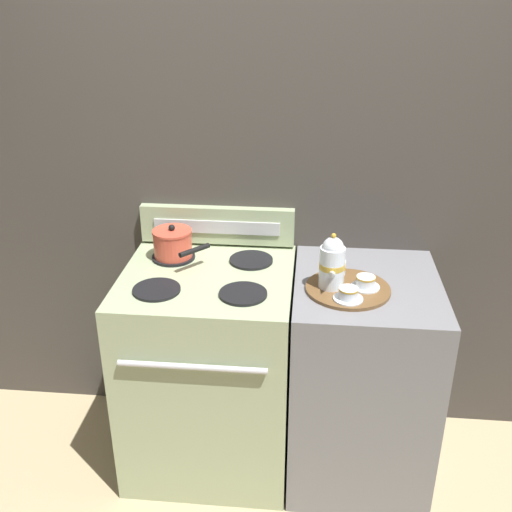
{
  "coord_description": "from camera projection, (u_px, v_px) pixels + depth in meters",
  "views": [
    {
      "loc": [
        0.12,
        -2.17,
        2.06
      ],
      "look_at": [
        -0.1,
        0.04,
        1.01
      ],
      "focal_mm": 42.0,
      "sensor_mm": 36.0,
      "label": 1
    }
  ],
  "objects": [
    {
      "name": "serving_tray",
      "position": [
        348.0,
        289.0,
        2.35
      ],
      "size": [
        0.33,
        0.33,
        0.01
      ],
      "color": "brown",
      "rests_on": "side_counter"
    },
    {
      "name": "teacup_right",
      "position": [
        348.0,
        294.0,
        2.25
      ],
      "size": [
        0.11,
        0.11,
        0.05
      ],
      "color": "silver",
      "rests_on": "serving_tray"
    },
    {
      "name": "creamer_jug",
      "position": [
        338.0,
        267.0,
        2.44
      ],
      "size": [
        0.07,
        0.07,
        0.06
      ],
      "color": "silver",
      "rests_on": "serving_tray"
    },
    {
      "name": "ground_plane",
      "position": [
        276.0,
        453.0,
        2.84
      ],
      "size": [
        6.0,
        6.0,
        0.0
      ],
      "primitive_type": "plane",
      "color": "tan"
    },
    {
      "name": "saucepan",
      "position": [
        173.0,
        243.0,
        2.59
      ],
      "size": [
        0.26,
        0.25,
        0.15
      ],
      "color": "#D14C38",
      "rests_on": "stove"
    },
    {
      "name": "teapot",
      "position": [
        332.0,
        263.0,
        2.31
      ],
      "size": [
        0.1,
        0.16,
        0.23
      ],
      "color": "silver",
      "rests_on": "serving_tray"
    },
    {
      "name": "stove",
      "position": [
        210.0,
        368.0,
        2.67
      ],
      "size": [
        0.71,
        0.7,
        0.95
      ],
      "color": "#9EAD84",
      "rests_on": "ground"
    },
    {
      "name": "wall_back",
      "position": [
        285.0,
        209.0,
        2.7
      ],
      "size": [
        6.0,
        0.05,
        2.2
      ],
      "color": "#423D38",
      "rests_on": "ground"
    },
    {
      "name": "control_panel",
      "position": [
        217.0,
        225.0,
        2.71
      ],
      "size": [
        0.7,
        0.05,
        0.17
      ],
      "color": "#9EAD84",
      "rests_on": "stove"
    },
    {
      "name": "teacup_left",
      "position": [
        366.0,
        282.0,
        2.34
      ],
      "size": [
        0.11,
        0.11,
        0.05
      ],
      "color": "silver",
      "rests_on": "serving_tray"
    },
    {
      "name": "side_counter",
      "position": [
        360.0,
        377.0,
        2.61
      ],
      "size": [
        0.59,
        0.67,
        0.93
      ],
      "color": "slate",
      "rests_on": "ground"
    }
  ]
}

